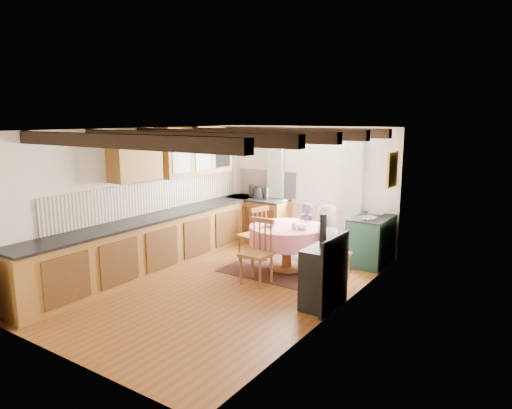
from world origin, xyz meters
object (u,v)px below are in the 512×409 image
Objects in this scene: aga_range at (371,240)px; cup at (294,226)px; chair_left at (253,234)px; cast_iron_stove at (322,261)px; dining_table at (287,248)px; chair_right at (336,252)px; chair_near at (256,252)px; child_right at (326,241)px; child_far at (307,231)px.

cup is at bearing -126.07° from aga_range.
chair_left is 0.78× the size of cast_iron_stove.
dining_table is 0.90m from chair_right.
cup reaches higher than dining_table.
chair_left is at bearing 173.83° from dining_table.
chair_near is 1.00× the size of chair_left.
cast_iron_stove is at bearing -44.96° from cup.
child_right is at bearing -107.70° from aga_range.
aga_range is (1.07, 1.12, 0.05)m from dining_table.
child_right is (1.48, -0.06, 0.09)m from chair_left.
child_right is at bearing 112.53° from cast_iron_stove.
child_right is at bearing 46.59° from chair_near.
chair_near reaches higher than cup.
chair_near is 0.78× the size of cast_iron_stove.
dining_table is 12.83× the size of cup.
chair_right reaches higher than aga_range.
dining_table is 1.24× the size of chair_left.
chair_near is 0.96× the size of child_far.
chair_right is (0.89, 0.01, 0.08)m from dining_table.
cup is (-0.53, -0.12, 0.21)m from child_right.
chair_left is at bearing 169.20° from cup.
child_far is at bearing 102.02° from cup.
cast_iron_stove reaches higher than dining_table.
aga_range is 2.22m from cast_iron_stove.
dining_table is 0.85m from chair_near.
chair_right is 0.99× the size of aga_range.
chair_left is at bearing -150.46° from aga_range.
cast_iron_stove is 13.20× the size of cup.
aga_range reaches higher than cup.
cast_iron_stove is 1.20m from child_right.
cast_iron_stove is at bearing 125.04° from child_far.
chair_left is at bearing 71.24° from child_right.
dining_table is 0.48m from cup.
cast_iron_stove is (1.18, -1.09, 0.27)m from dining_table.
chair_near reaches higher than chair_right.
aga_range is at bearing -2.52° from chair_right.
chair_right is 1.13m from aga_range.
chair_near is 1.10× the size of chair_right.
cast_iron_stove is at bearing -158.47° from chair_right.
child_far is 0.84m from cup.
dining_table is at bearing 152.29° from cup.
child_far is (-0.87, 0.67, 0.07)m from chair_right.
child_right is (-0.17, 0.01, 0.14)m from chair_right.
chair_left is at bearing 39.30° from child_far.
chair_near is at bearing -120.32° from aga_range.
dining_table is 1.55m from aga_range.
dining_table is 0.77m from chair_left.
child_far reaches higher than cup.
cast_iron_stove is at bearing -12.26° from chair_near.
chair_near and chair_left have the same top height.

